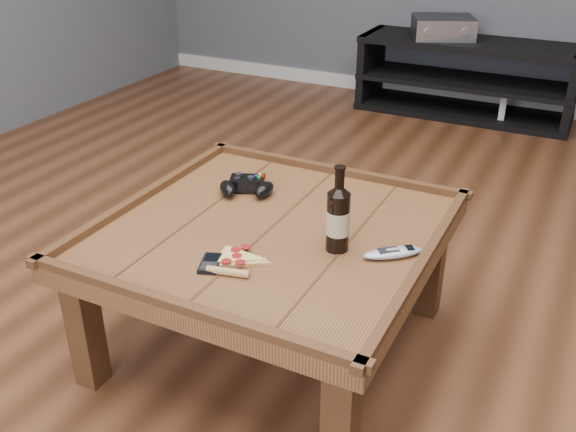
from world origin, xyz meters
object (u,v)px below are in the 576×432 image
at_px(beer_bottle, 338,217).
at_px(remote_control, 393,253).
at_px(media_console, 465,79).
at_px(pizza_slice, 236,260).
at_px(av_receiver, 443,27).
at_px(game_console, 503,110).
at_px(game_controller, 247,186).
at_px(smartphone, 211,263).
at_px(coffee_table, 271,244).

relative_size(beer_bottle, remote_control, 1.51).
relative_size(media_console, pizza_slice, 5.80).
relative_size(media_console, remote_control, 8.06).
relative_size(av_receiver, game_console, 2.45).
xyz_separation_m(remote_control, av_receiver, (-0.58, 2.74, 0.10)).
height_order(media_console, pizza_slice, media_console).
bearing_deg(media_console, game_controller, -94.30).
xyz_separation_m(media_console, av_receiver, (-0.19, -0.00, 0.32)).
relative_size(remote_control, av_receiver, 0.36).
xyz_separation_m(pizza_slice, game_console, (0.27, 2.91, -0.37)).
distance_m(smartphone, av_receiver, 3.02).
distance_m(beer_bottle, remote_control, 0.19).
bearing_deg(game_controller, remote_control, -39.50).
bearing_deg(game_console, av_receiver, 167.71).
height_order(game_controller, pizza_slice, game_controller).
bearing_deg(pizza_slice, game_console, 71.48).
height_order(coffee_table, av_receiver, av_receiver).
bearing_deg(game_controller, media_console, 63.09).
bearing_deg(media_console, remote_control, -81.81).
xyz_separation_m(smartphone, av_receiver, (-0.14, 3.02, 0.11)).
bearing_deg(beer_bottle, game_controller, 153.76).
height_order(coffee_table, game_console, coffee_table).
relative_size(coffee_table, beer_bottle, 3.92).
height_order(game_controller, game_console, game_controller).
xyz_separation_m(media_console, pizza_slice, (0.01, -2.98, 0.21)).
distance_m(media_console, smartphone, 3.03).
bearing_deg(coffee_table, media_console, 90.00).
xyz_separation_m(media_console, beer_bottle, (0.23, -2.78, 0.31)).
distance_m(media_console, game_console, 0.32).
relative_size(game_controller, game_console, 1.01).
height_order(game_controller, remote_control, game_controller).
relative_size(pizza_slice, av_receiver, 0.51).
xyz_separation_m(smartphone, game_console, (0.32, 2.96, -0.37)).
relative_size(media_console, game_controller, 7.09).
distance_m(coffee_table, game_console, 2.72).
height_order(media_console, game_console, media_console).
bearing_deg(beer_bottle, game_console, 89.10).
height_order(remote_control, game_console, remote_control).
height_order(pizza_slice, smartphone, pizza_slice).
xyz_separation_m(coffee_table, beer_bottle, (0.23, -0.03, 0.16)).
height_order(beer_bottle, pizza_slice, beer_bottle).
bearing_deg(smartphone, beer_bottle, 21.57).
xyz_separation_m(media_console, game_console, (0.28, -0.06, -0.16)).
bearing_deg(remote_control, beer_bottle, -118.20).
relative_size(pizza_slice, smartphone, 2.13).
xyz_separation_m(game_controller, smartphone, (0.15, -0.45, -0.02)).
height_order(beer_bottle, av_receiver, beer_bottle).
bearing_deg(game_controller, pizza_slice, -86.55).
height_order(beer_bottle, remote_control, beer_bottle).
bearing_deg(media_console, coffee_table, -90.00).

